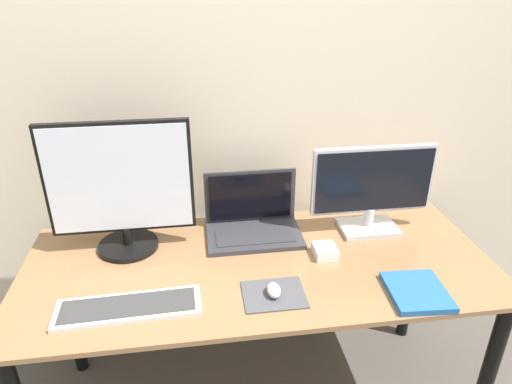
{
  "coord_description": "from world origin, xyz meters",
  "views": [
    {
      "loc": [
        -0.21,
        -0.99,
        1.65
      ],
      "look_at": [
        0.0,
        0.44,
        0.95
      ],
      "focal_mm": 32.0,
      "sensor_mm": 36.0,
      "label": 1
    }
  ],
  "objects": [
    {
      "name": "keyboard",
      "position": [
        -0.43,
        0.16,
        0.72
      ],
      "size": [
        0.44,
        0.15,
        0.02
      ],
      "color": "silver",
      "rests_on": "desk"
    },
    {
      "name": "laptop",
      "position": [
        0.01,
        0.57,
        0.77
      ],
      "size": [
        0.37,
        0.23,
        0.24
      ],
      "color": "#333338",
      "rests_on": "desk"
    },
    {
      "name": "power_brick",
      "position": [
        0.25,
        0.37,
        0.73
      ],
      "size": [
        0.08,
        0.09,
        0.04
      ],
      "color": "white",
      "rests_on": "desk"
    },
    {
      "name": "book",
      "position": [
        0.48,
        0.11,
        0.72
      ],
      "size": [
        0.19,
        0.22,
        0.02
      ],
      "color": "#235B9E",
      "rests_on": "desk"
    },
    {
      "name": "mouse",
      "position": [
        0.02,
        0.16,
        0.73
      ],
      "size": [
        0.04,
        0.07,
        0.04
      ],
      "color": "silver",
      "rests_on": "mousepad"
    },
    {
      "name": "wall_back",
      "position": [
        0.0,
        0.78,
        1.25
      ],
      "size": [
        7.0,
        0.05,
        2.5
      ],
      "color": "beige",
      "rests_on": "ground_plane"
    },
    {
      "name": "monitor_left",
      "position": [
        -0.47,
        0.52,
        0.96
      ],
      "size": [
        0.51,
        0.22,
        0.49
      ],
      "color": "black",
      "rests_on": "desk"
    },
    {
      "name": "mousepad",
      "position": [
        0.02,
        0.17,
        0.71
      ],
      "size": [
        0.2,
        0.16,
        0.0
      ],
      "color": "#47474C",
      "rests_on": "desk"
    },
    {
      "name": "desk",
      "position": [
        0.0,
        0.36,
        0.61
      ],
      "size": [
        1.67,
        0.72,
        0.71
      ],
      "color": "olive",
      "rests_on": "ground_plane"
    },
    {
      "name": "monitor_right",
      "position": [
        0.47,
        0.52,
        0.89
      ],
      "size": [
        0.48,
        0.16,
        0.35
      ],
      "color": "silver",
      "rests_on": "desk"
    }
  ]
}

